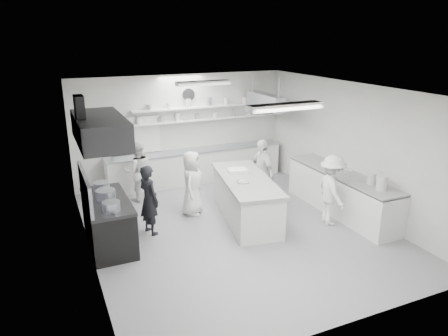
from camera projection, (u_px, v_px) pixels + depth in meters
name	position (u px, v px, depth m)	size (l,w,h in m)	color
floor	(235.00, 229.00, 9.14)	(6.00, 7.00, 0.02)	#93949F
ceiling	(236.00, 89.00, 8.22)	(6.00, 7.00, 0.02)	white
wall_back	(182.00, 129.00, 11.73)	(6.00, 0.04, 3.00)	silver
wall_front	(348.00, 233.00, 5.64)	(6.00, 0.04, 3.00)	silver
wall_left	(85.00, 183.00, 7.52)	(0.04, 7.00, 3.00)	silver
wall_right	(351.00, 147.00, 9.84)	(0.04, 7.00, 3.00)	silver
stove	(109.00, 223.00, 8.35)	(0.80, 1.80, 0.90)	black
exhaust_hood	(100.00, 130.00, 7.76)	(0.85, 2.00, 0.50)	#2A2A2D
back_counter	(197.00, 166.00, 11.90)	(5.00, 0.60, 0.92)	silver
shelf_lower	(207.00, 119.00, 11.81)	(4.20, 0.26, 0.04)	silver
shelf_upper	(207.00, 107.00, 11.70)	(4.20, 0.26, 0.04)	silver
pass_through_window	(136.00, 135.00, 11.22)	(1.30, 0.04, 1.00)	black
wall_clock	(188.00, 95.00, 11.48)	(0.32, 0.32, 0.05)	silver
right_counter	(341.00, 193.00, 9.85)	(0.74, 3.30, 0.94)	silver
pot_rack	(265.00, 101.00, 11.30)	(0.30, 1.60, 0.40)	#A9ADBB
light_fixture_front	(285.00, 107.00, 6.67)	(1.30, 0.25, 0.10)	silver
light_fixture_rear	(203.00, 83.00, 9.81)	(1.30, 0.25, 0.10)	silver
prep_island	(246.00, 200.00, 9.49)	(0.94, 2.54, 0.93)	silver
stove_pot	(106.00, 196.00, 8.20)	(0.37, 0.37, 0.24)	#A9ADBB
cook_stove	(149.00, 200.00, 8.73)	(0.55, 0.36, 1.50)	black
cook_back	(138.00, 171.00, 10.48)	(0.74, 0.58, 1.53)	silver
cook_island_left	(192.00, 183.00, 9.68)	(0.74, 0.48, 1.51)	silver
cook_island_right	(262.00, 172.00, 10.28)	(0.95, 0.40, 1.63)	silver
cook_right	(332.00, 190.00, 9.17)	(1.01, 0.58, 1.57)	silver
bowl_island_a	(243.00, 183.00, 9.08)	(0.27, 0.27, 0.07)	#A9ADBB
bowl_island_b	(224.00, 172.00, 9.80)	(0.21, 0.21, 0.07)	silver
bowl_right	(346.00, 171.00, 9.82)	(0.23, 0.23, 0.06)	silver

